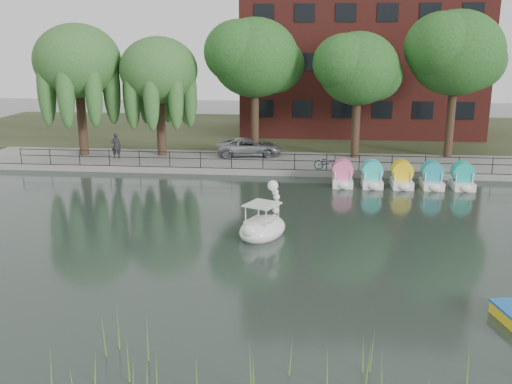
% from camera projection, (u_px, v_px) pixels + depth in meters
% --- Properties ---
extents(ground_plane, '(120.00, 120.00, 0.00)m').
position_uv_depth(ground_plane, '(234.00, 247.00, 23.39)').
color(ground_plane, '#37463E').
extents(promenade, '(40.00, 6.00, 0.40)m').
position_uv_depth(promenade, '(266.00, 163.00, 38.73)').
color(promenade, gray).
rests_on(promenade, ground_plane).
extents(kerb, '(40.00, 0.25, 0.40)m').
position_uv_depth(kerb, '(263.00, 172.00, 35.89)').
color(kerb, gray).
rests_on(kerb, ground_plane).
extents(land_strip, '(60.00, 22.00, 0.36)m').
position_uv_depth(land_strip, '(279.00, 132.00, 52.20)').
color(land_strip, '#47512D').
rests_on(land_strip, ground_plane).
extents(railing, '(32.00, 0.05, 1.00)m').
position_uv_depth(railing, '(263.00, 157.00, 35.84)').
color(railing, black).
rests_on(railing, promenade).
extents(apartment_building, '(20.00, 10.07, 18.00)m').
position_uv_depth(apartment_building, '(361.00, 27.00, 49.15)').
color(apartment_building, '#4C1E16').
rests_on(apartment_building, land_strip).
extents(willow_left, '(5.88, 5.88, 9.01)m').
position_uv_depth(willow_left, '(77.00, 61.00, 38.77)').
color(willow_left, '#473323').
rests_on(willow_left, promenade).
extents(willow_mid, '(5.32, 5.32, 8.15)m').
position_uv_depth(willow_mid, '(159.00, 71.00, 38.88)').
color(willow_mid, '#473323').
rests_on(willow_mid, promenade).
extents(broadleaf_center, '(6.00, 6.00, 9.25)m').
position_uv_depth(broadleaf_center, '(255.00, 58.00, 39.00)').
color(broadleaf_center, '#473323').
rests_on(broadleaf_center, promenade).
extents(broadleaf_right, '(5.40, 5.40, 8.32)m').
position_uv_depth(broadleaf_right, '(358.00, 69.00, 38.01)').
color(broadleaf_right, '#473323').
rests_on(broadleaf_right, promenade).
extents(broadleaf_far, '(6.30, 6.30, 9.71)m').
position_uv_depth(broadleaf_far, '(456.00, 54.00, 38.08)').
color(broadleaf_far, '#473323').
rests_on(broadleaf_far, promenade).
extents(minivan, '(3.18, 5.53, 1.45)m').
position_uv_depth(minivan, '(249.00, 146.00, 39.87)').
color(minivan, gray).
rests_on(minivan, promenade).
extents(bicycle, '(0.80, 1.78, 1.00)m').
position_uv_depth(bicycle, '(328.00, 162.00, 35.57)').
color(bicycle, gray).
rests_on(bicycle, promenade).
extents(pedestrian, '(0.81, 0.64, 1.98)m').
position_uv_depth(pedestrian, '(116.00, 144.00, 38.96)').
color(pedestrian, black).
rests_on(pedestrian, promenade).
extents(swan_boat, '(2.67, 3.16, 2.29)m').
position_uv_depth(swan_boat, '(263.00, 224.00, 24.66)').
color(swan_boat, white).
rests_on(swan_boat, ground_plane).
extents(pedal_boat_row, '(7.95, 1.70, 1.40)m').
position_uv_depth(pedal_boat_row, '(402.00, 177.00, 32.93)').
color(pedal_boat_row, white).
rests_on(pedal_boat_row, ground_plane).
extents(reed_bank, '(24.00, 2.40, 1.20)m').
position_uv_depth(reed_bank, '(261.00, 362.00, 13.90)').
color(reed_bank, '#669938').
rests_on(reed_bank, ground_plane).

